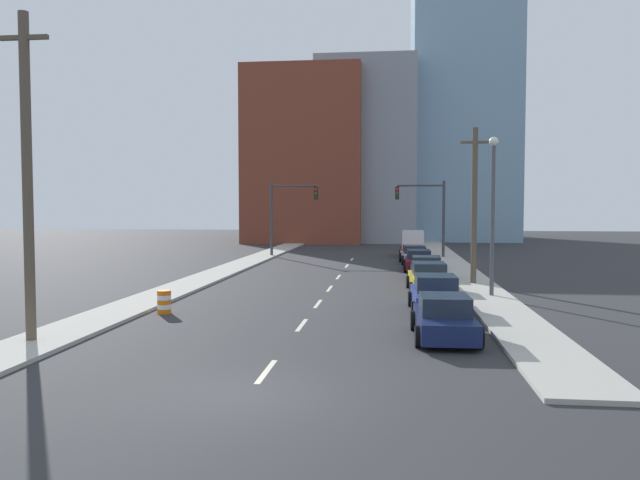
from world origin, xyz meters
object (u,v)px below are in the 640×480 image
sedan_navy (444,319)px  sedan_maroon (419,261)px  utility_pole_left_near (27,176)px  box_truck_red (413,244)px  sedan_black (426,269)px  sedan_yellow (429,278)px  sedan_blue (436,295)px  utility_pole_right_mid (474,205)px  traffic_signal_left (284,208)px  street_lamp (493,204)px  sedan_silver (414,255)px  traffic_barrel (164,302)px  traffic_signal_right (430,208)px

sedan_navy → sedan_maroon: 22.13m
utility_pole_left_near → box_truck_red: size_ratio=1.82×
sedan_black → sedan_yellow: bearing=-89.1°
sedan_blue → sedan_black: sedan_blue is taller
utility_pole_right_mid → traffic_signal_left: bearing=127.2°
street_lamp → sedan_yellow: size_ratio=1.66×
sedan_maroon → sedan_silver: (-0.15, 5.24, 0.00)m
sedan_black → box_truck_red: bearing=93.4°
sedan_maroon → sedan_yellow: bearing=-89.1°
traffic_barrel → street_lamp: bearing=23.2°
box_truck_red → utility_pole_right_mid: bearing=-79.9°
traffic_signal_right → sedan_yellow: 21.44m
traffic_signal_left → sedan_silver: size_ratio=1.44×
box_truck_red → sedan_navy: bearing=-87.9°
street_lamp → sedan_black: 8.53m
sedan_silver → utility_pole_left_near: bearing=-117.1°
sedan_navy → sedan_silver: sedan_navy is taller
traffic_barrel → sedan_maroon: bearing=59.1°
utility_pole_right_mid → sedan_maroon: utility_pole_right_mid is taller
utility_pole_left_near → sedan_black: size_ratio=2.42×
sedan_blue → sedan_yellow: 6.27m
utility_pole_right_mid → sedan_yellow: bearing=-131.9°
sedan_blue → street_lamp: bearing=55.0°
traffic_signal_left → utility_pole_right_mid: size_ratio=0.75×
sedan_black → sedan_maroon: (-0.23, 5.37, -0.00)m
traffic_signal_left → sedan_silver: traffic_signal_left is taller
traffic_signal_left → sedan_navy: bearing=-71.3°
sedan_yellow → sedan_black: sedan_yellow is taller
traffic_signal_left → box_truck_red: 11.65m
traffic_signal_right → traffic_barrel: (-12.44, -29.01, -3.74)m
traffic_signal_left → sedan_navy: size_ratio=1.49×
traffic_signal_left → sedan_silver: (10.98, -5.28, -3.57)m
traffic_barrel → sedan_black: size_ratio=0.22×
traffic_signal_left → sedan_silver: 12.69m
sedan_yellow → sedan_navy: bearing=-92.8°
utility_pole_right_mid → sedan_yellow: utility_pole_right_mid is taller
utility_pole_right_mid → box_truck_red: (-2.68, 19.46, -3.41)m
sedan_black → traffic_signal_left: bearing=128.2°
sedan_blue → sedan_silver: (-0.15, 22.10, -0.05)m
sedan_navy → sedan_yellow: size_ratio=0.95×
sedan_black → sedan_silver: 10.62m
traffic_signal_left → sedan_maroon: 15.73m
sedan_yellow → box_truck_red: size_ratio=0.80×
street_lamp → traffic_barrel: bearing=-156.8°
sedan_navy → sedan_black: sedan_navy is taller
street_lamp → sedan_silver: (-3.09, 17.73, -3.84)m
utility_pole_left_near → box_truck_red: 38.80m
sedan_navy → sedan_yellow: 11.54m
street_lamp → box_truck_red: size_ratio=1.34×
traffic_barrel → sedan_blue: sedan_blue is taller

